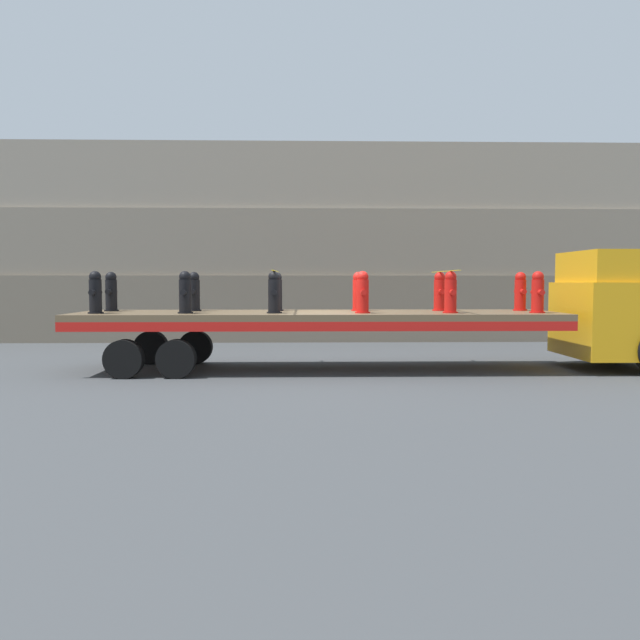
# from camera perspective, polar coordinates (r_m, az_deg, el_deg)

# --- Properties ---
(ground_plane) EXTENTS (120.00, 120.00, 0.00)m
(ground_plane) POSITION_cam_1_polar(r_m,az_deg,el_deg) (14.31, -0.19, -4.58)
(ground_plane) COLOR #3F4244
(rock_cliff) EXTENTS (60.00, 3.30, 6.68)m
(rock_cliff) POSITION_cam_1_polar(r_m,az_deg,el_deg) (22.33, -0.65, 6.90)
(rock_cliff) COLOR #706656
(rock_cliff) RESTS_ON ground_plane
(truck_cab) EXTENTS (2.25, 2.57, 2.71)m
(truck_cab) POSITION_cam_1_polar(r_m,az_deg,el_deg) (15.94, 25.69, 0.87)
(truck_cab) COLOR orange
(truck_cab) RESTS_ON ground_plane
(flatbed_trailer) EXTENTS (10.87, 2.62, 1.33)m
(flatbed_trailer) POSITION_cam_1_polar(r_m,az_deg,el_deg) (14.20, -2.40, -0.14)
(flatbed_trailer) COLOR brown
(flatbed_trailer) RESTS_ON ground_plane
(fire_hydrant_black_near_0) EXTENTS (0.33, 0.56, 0.92)m
(fire_hydrant_black_near_0) POSITION_cam_1_polar(r_m,az_deg,el_deg) (14.35, -19.85, 2.36)
(fire_hydrant_black_near_0) COLOR black
(fire_hydrant_black_near_0) RESTS_ON flatbed_trailer
(fire_hydrant_black_far_0) EXTENTS (0.33, 0.56, 0.92)m
(fire_hydrant_black_far_0) POSITION_cam_1_polar(r_m,az_deg,el_deg) (15.40, -18.55, 2.44)
(fire_hydrant_black_far_0) COLOR black
(fire_hydrant_black_far_0) RESTS_ON flatbed_trailer
(fire_hydrant_black_near_1) EXTENTS (0.33, 0.56, 0.92)m
(fire_hydrant_black_near_1) POSITION_cam_1_polar(r_m,az_deg,el_deg) (13.86, -12.23, 2.45)
(fire_hydrant_black_near_1) COLOR black
(fire_hydrant_black_near_1) RESTS_ON flatbed_trailer
(fire_hydrant_black_far_1) EXTENTS (0.33, 0.56, 0.92)m
(fire_hydrant_black_far_1) POSITION_cam_1_polar(r_m,az_deg,el_deg) (14.95, -11.44, 2.53)
(fire_hydrant_black_far_1) COLOR black
(fire_hydrant_black_far_1) RESTS_ON flatbed_trailer
(fire_hydrant_black_near_2) EXTENTS (0.33, 0.56, 0.92)m
(fire_hydrant_black_near_2) POSITION_cam_1_polar(r_m,az_deg,el_deg) (13.63, -4.21, 2.50)
(fire_hydrant_black_near_2) COLOR black
(fire_hydrant_black_near_2) RESTS_ON flatbed_trailer
(fire_hydrant_black_far_2) EXTENTS (0.33, 0.56, 0.92)m
(fire_hydrant_black_far_2) POSITION_cam_1_polar(r_m,az_deg,el_deg) (14.74, -4.00, 2.58)
(fire_hydrant_black_far_2) COLOR black
(fire_hydrant_black_far_2) RESTS_ON flatbed_trailer
(fire_hydrant_red_near_3) EXTENTS (0.33, 0.56, 0.92)m
(fire_hydrant_red_near_3) POSITION_cam_1_polar(r_m,az_deg,el_deg) (13.67, 3.92, 2.51)
(fire_hydrant_red_near_3) COLOR red
(fire_hydrant_red_near_3) RESTS_ON flatbed_trailer
(fire_hydrant_red_far_3) EXTENTS (0.33, 0.56, 0.92)m
(fire_hydrant_red_far_3) POSITION_cam_1_polar(r_m,az_deg,el_deg) (14.78, 3.52, 2.58)
(fire_hydrant_red_far_3) COLOR red
(fire_hydrant_red_far_3) RESTS_ON flatbed_trailer
(fire_hydrant_red_near_4) EXTENTS (0.33, 0.56, 0.92)m
(fire_hydrant_red_near_4) POSITION_cam_1_polar(r_m,az_deg,el_deg) (13.99, 11.84, 2.47)
(fire_hydrant_red_near_4) COLOR red
(fire_hydrant_red_near_4) RESTS_ON flatbed_trailer
(fire_hydrant_red_far_4) EXTENTS (0.33, 0.56, 0.92)m
(fire_hydrant_red_far_4) POSITION_cam_1_polar(r_m,az_deg,el_deg) (15.07, 10.87, 2.54)
(fire_hydrant_red_far_4) COLOR red
(fire_hydrant_red_far_4) RESTS_ON flatbed_trailer
(fire_hydrant_red_near_5) EXTENTS (0.33, 0.56, 0.92)m
(fire_hydrant_red_near_5) POSITION_cam_1_polar(r_m,az_deg,el_deg) (14.56, 19.28, 2.38)
(fire_hydrant_red_near_5) COLOR red
(fire_hydrant_red_near_5) RESTS_ON flatbed_trailer
(fire_hydrant_red_far_5) EXTENTS (0.33, 0.56, 0.92)m
(fire_hydrant_red_far_5) POSITION_cam_1_polar(r_m,az_deg,el_deg) (15.60, 17.84, 2.47)
(fire_hydrant_red_far_5) COLOR red
(fire_hydrant_red_far_5) RESTS_ON flatbed_trailer
(cargo_strap_rear) EXTENTS (0.05, 2.72, 0.01)m
(cargo_strap_rear) POSITION_cam_1_polar(r_m,az_deg,el_deg) (14.18, -4.11, 4.48)
(cargo_strap_rear) COLOR yellow
(cargo_strap_rear) RESTS_ON fire_hydrant_black_near_2
(cargo_strap_middle) EXTENTS (0.05, 2.72, 0.01)m
(cargo_strap_middle) POSITION_cam_1_polar(r_m,az_deg,el_deg) (14.53, 11.36, 4.39)
(cargo_strap_middle) COLOR yellow
(cargo_strap_middle) RESTS_ON fire_hydrant_red_near_4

